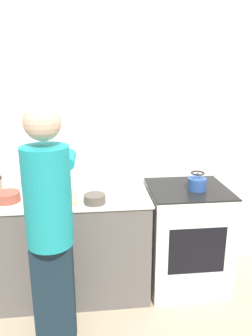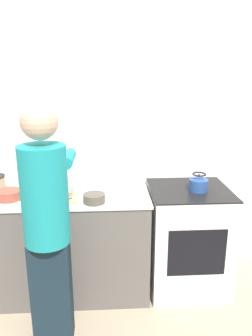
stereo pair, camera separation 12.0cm
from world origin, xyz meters
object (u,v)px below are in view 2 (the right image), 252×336
at_px(oven, 187,238).
at_px(bowl_prep, 94,198).
at_px(kettle, 199,184).
at_px(person, 47,219).
at_px(cutting_board, 57,199).
at_px(knife, 58,198).

distance_m(oven, bowl_prep, 0.95).
height_order(oven, kettle, kettle).
bearing_deg(oven, bowl_prep, -166.15).
bearing_deg(bowl_prep, person, -129.37).
bearing_deg(cutting_board, knife, -55.83).
bearing_deg(person, cutting_board, 89.53).
bearing_deg(knife, bowl_prep, -16.44).
xyz_separation_m(knife, bowl_prep, (0.29, -0.06, 0.01)).
distance_m(person, knife, 0.42).
xyz_separation_m(oven, bowl_prep, (-0.80, -0.20, 0.48)).
bearing_deg(knife, person, -96.13).
distance_m(knife, bowl_prep, 0.29).
height_order(person, bowl_prep, person).
bearing_deg(knife, oven, 2.64).
xyz_separation_m(person, cutting_board, (0.00, 0.44, -0.03)).
height_order(oven, bowl_prep, bowl_prep).
bearing_deg(oven, person, -152.95).
xyz_separation_m(cutting_board, bowl_prep, (0.29, -0.07, 0.03)).
relative_size(oven, knife, 4.16).
xyz_separation_m(oven, cutting_board, (-1.09, -0.12, 0.45)).
bearing_deg(cutting_board, bowl_prep, -13.81).
bearing_deg(kettle, cutting_board, -175.90).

